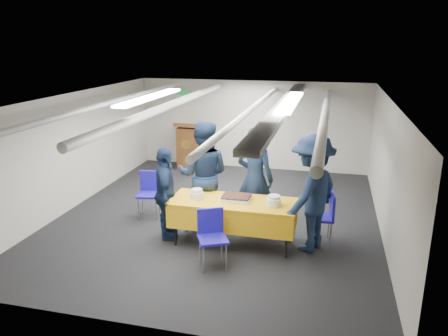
{
  "coord_description": "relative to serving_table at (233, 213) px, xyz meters",
  "views": [
    {
      "loc": [
        2.0,
        -7.61,
        3.31
      ],
      "look_at": [
        0.16,
        -0.2,
        1.05
      ],
      "focal_mm": 35.0,
      "sensor_mm": 36.0,
      "label": 1
    }
  ],
  "objects": [
    {
      "name": "plate_stack_left",
      "position": [
        -0.61,
        -0.05,
        0.29
      ],
      "size": [
        0.22,
        0.22,
        0.17
      ],
      "color": "white",
      "rests_on": "serving_table"
    },
    {
      "name": "sailor_b",
      "position": [
        -0.69,
        0.61,
        0.42
      ],
      "size": [
        1.0,
        0.8,
        1.96
      ],
      "primitive_type": "imported",
      "rotation": [
        0.0,
        0.0,
        3.21
      ],
      "color": "black",
      "rests_on": "ground"
    },
    {
      "name": "plate_stack_right",
      "position": [
        0.67,
        -0.05,
        0.29
      ],
      "size": [
        0.24,
        0.24,
        0.17
      ],
      "color": "white",
      "rests_on": "serving_table"
    },
    {
      "name": "chair_near",
      "position": [
        -0.16,
        -0.74,
        -0.03
      ],
      "size": [
        0.56,
        0.56,
        0.87
      ],
      "color": "gray",
      "rests_on": "ground"
    },
    {
      "name": "chair_left",
      "position": [
        -1.85,
        0.85,
        -0.03
      ],
      "size": [
        0.49,
        0.49,
        0.87
      ],
      "color": "gray",
      "rests_on": "ground"
    },
    {
      "name": "sheet_cake",
      "position": [
        0.04,
        0.05,
        0.25
      ],
      "size": [
        0.48,
        0.37,
        0.09
      ],
      "color": "white",
      "rests_on": "serving_table"
    },
    {
      "name": "sailor_a",
      "position": [
        0.23,
        0.73,
        0.38
      ],
      "size": [
        0.77,
        0.6,
        1.88
      ],
      "primitive_type": "imported",
      "rotation": [
        0.0,
        0.0,
        2.9
      ],
      "color": "black",
      "rests_on": "ground"
    },
    {
      "name": "room_shell",
      "position": [
        -0.45,
        1.49,
        1.25
      ],
      "size": [
        6.0,
        7.0,
        2.3
      ],
      "color": "beige",
      "rests_on": "ground"
    },
    {
      "name": "serving_table",
      "position": [
        0.0,
        0.0,
        0.0
      ],
      "size": [
        2.07,
        0.82,
        0.77
      ],
      "color": "black",
      "rests_on": "ground"
    },
    {
      "name": "sailor_c",
      "position": [
        -1.17,
        -0.03,
        0.24
      ],
      "size": [
        0.72,
        1.02,
        1.61
      ],
      "primitive_type": "imported",
      "rotation": [
        0.0,
        0.0,
        1.96
      ],
      "color": "black",
      "rests_on": "ground"
    },
    {
      "name": "podium",
      "position": [
        -2.14,
        4.13,
        0.05
      ],
      "size": [
        0.62,
        0.53,
        1.25
      ],
      "color": "brown",
      "rests_on": "ground"
    },
    {
      "name": "sailor_d",
      "position": [
        1.25,
        0.15,
        0.4
      ],
      "size": [
        1.21,
        1.42,
        1.91
      ],
      "primitive_type": "imported",
      "rotation": [
        0.0,
        0.0,
        -2.06
      ],
      "color": "black",
      "rests_on": "ground"
    },
    {
      "name": "ground",
      "position": [
        -0.54,
        1.08,
        -0.56
      ],
      "size": [
        7.0,
        7.0,
        0.0
      ],
      "primitive_type": "plane",
      "color": "black",
      "rests_on": "ground"
    },
    {
      "name": "chair_right",
      "position": [
        1.48,
        0.43,
        -0.03
      ],
      "size": [
        0.47,
        0.47,
        0.87
      ],
      "color": "gray",
      "rests_on": "ground"
    }
  ]
}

